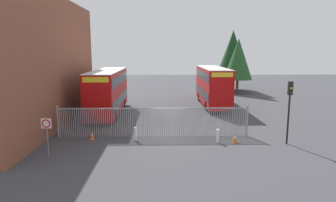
{
  "coord_description": "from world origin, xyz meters",
  "views": [
    {
      "loc": [
        -0.55,
        -21.31,
        6.29
      ],
      "look_at": [
        0.0,
        4.0,
        2.0
      ],
      "focal_mm": 31.62,
      "sensor_mm": 36.0,
      "label": 1
    }
  ],
  "objects_px": {
    "bollard_center_front": "(218,136)",
    "traffic_cone_by_gate": "(92,135)",
    "double_decker_bus_near_gate": "(108,90)",
    "double_decker_bus_behind_fence_left": "(212,85)",
    "bollard_near_left": "(135,134)",
    "speed_limit_sign_post": "(47,128)",
    "traffic_light_kerbside": "(290,101)",
    "traffic_cone_mid_forecourt": "(235,138)"
  },
  "relations": [
    {
      "from": "double_decker_bus_near_gate",
      "to": "traffic_cone_by_gate",
      "type": "relative_size",
      "value": 18.32
    },
    {
      "from": "double_decker_bus_near_gate",
      "to": "traffic_cone_by_gate",
      "type": "xyz_separation_m",
      "value": [
        0.32,
        -8.62,
        -2.13
      ]
    },
    {
      "from": "speed_limit_sign_post",
      "to": "traffic_light_kerbside",
      "type": "distance_m",
      "value": 15.62
    },
    {
      "from": "bollard_near_left",
      "to": "traffic_cone_by_gate",
      "type": "xyz_separation_m",
      "value": [
        -3.15,
        0.41,
        -0.19
      ]
    },
    {
      "from": "bollard_near_left",
      "to": "bollard_center_front",
      "type": "xyz_separation_m",
      "value": [
        5.76,
        -0.53,
        0.0
      ]
    },
    {
      "from": "double_decker_bus_near_gate",
      "to": "traffic_cone_by_gate",
      "type": "height_order",
      "value": "double_decker_bus_near_gate"
    },
    {
      "from": "double_decker_bus_behind_fence_left",
      "to": "speed_limit_sign_post",
      "type": "height_order",
      "value": "double_decker_bus_behind_fence_left"
    },
    {
      "from": "double_decker_bus_near_gate",
      "to": "traffic_light_kerbside",
      "type": "xyz_separation_m",
      "value": [
        13.92,
        -9.97,
        0.56
      ]
    },
    {
      "from": "traffic_cone_by_gate",
      "to": "speed_limit_sign_post",
      "type": "relative_size",
      "value": 0.25
    },
    {
      "from": "speed_limit_sign_post",
      "to": "bollard_near_left",
      "type": "bearing_deg",
      "value": 31.64
    },
    {
      "from": "bollard_center_front",
      "to": "traffic_light_kerbside",
      "type": "distance_m",
      "value": 5.34
    },
    {
      "from": "bollard_center_front",
      "to": "speed_limit_sign_post",
      "type": "height_order",
      "value": "speed_limit_sign_post"
    },
    {
      "from": "double_decker_bus_behind_fence_left",
      "to": "traffic_cone_mid_forecourt",
      "type": "xyz_separation_m",
      "value": [
        -0.84,
        -14.34,
        -2.13
      ]
    },
    {
      "from": "double_decker_bus_behind_fence_left",
      "to": "traffic_light_kerbside",
      "type": "xyz_separation_m",
      "value": [
        2.66,
        -14.77,
        0.56
      ]
    },
    {
      "from": "speed_limit_sign_post",
      "to": "traffic_cone_by_gate",
      "type": "bearing_deg",
      "value": 62.23
    },
    {
      "from": "traffic_cone_by_gate",
      "to": "speed_limit_sign_post",
      "type": "bearing_deg",
      "value": -117.77
    },
    {
      "from": "double_decker_bus_behind_fence_left",
      "to": "traffic_light_kerbside",
      "type": "relative_size",
      "value": 2.51
    },
    {
      "from": "traffic_cone_by_gate",
      "to": "speed_limit_sign_post",
      "type": "height_order",
      "value": "speed_limit_sign_post"
    },
    {
      "from": "traffic_cone_mid_forecourt",
      "to": "traffic_light_kerbside",
      "type": "relative_size",
      "value": 0.14
    },
    {
      "from": "double_decker_bus_behind_fence_left",
      "to": "traffic_cone_by_gate",
      "type": "bearing_deg",
      "value": -129.21
    },
    {
      "from": "traffic_cone_by_gate",
      "to": "double_decker_bus_near_gate",
      "type": "bearing_deg",
      "value": 92.12
    },
    {
      "from": "traffic_light_kerbside",
      "to": "bollard_center_front",
      "type": "bearing_deg",
      "value": 175.02
    },
    {
      "from": "double_decker_bus_near_gate",
      "to": "bollard_center_front",
      "type": "height_order",
      "value": "double_decker_bus_near_gate"
    },
    {
      "from": "traffic_cone_by_gate",
      "to": "traffic_light_kerbside",
      "type": "distance_m",
      "value": 13.93
    },
    {
      "from": "bollard_center_front",
      "to": "double_decker_bus_near_gate",
      "type": "bearing_deg",
      "value": 133.98
    },
    {
      "from": "bollard_center_front",
      "to": "traffic_cone_by_gate",
      "type": "height_order",
      "value": "bollard_center_front"
    },
    {
      "from": "double_decker_bus_behind_fence_left",
      "to": "bollard_near_left",
      "type": "height_order",
      "value": "double_decker_bus_behind_fence_left"
    },
    {
      "from": "bollard_near_left",
      "to": "bollard_center_front",
      "type": "relative_size",
      "value": 1.0
    },
    {
      "from": "traffic_cone_by_gate",
      "to": "traffic_light_kerbside",
      "type": "xyz_separation_m",
      "value": [
        13.6,
        -1.35,
        2.7
      ]
    },
    {
      "from": "traffic_cone_by_gate",
      "to": "traffic_cone_mid_forecourt",
      "type": "relative_size",
      "value": 1.0
    },
    {
      "from": "double_decker_bus_near_gate",
      "to": "double_decker_bus_behind_fence_left",
      "type": "xyz_separation_m",
      "value": [
        11.26,
        4.8,
        0.0
      ]
    },
    {
      "from": "bollard_center_front",
      "to": "double_decker_bus_behind_fence_left",
      "type": "bearing_deg",
      "value": 81.91
    },
    {
      "from": "double_decker_bus_near_gate",
      "to": "bollard_center_front",
      "type": "relative_size",
      "value": 11.38
    },
    {
      "from": "bollard_near_left",
      "to": "speed_limit_sign_post",
      "type": "xyz_separation_m",
      "value": [
        -4.98,
        -3.07,
        1.3
      ]
    },
    {
      "from": "double_decker_bus_near_gate",
      "to": "double_decker_bus_behind_fence_left",
      "type": "height_order",
      "value": "same"
    },
    {
      "from": "bollard_center_front",
      "to": "traffic_cone_by_gate",
      "type": "bearing_deg",
      "value": 173.97
    },
    {
      "from": "traffic_cone_by_gate",
      "to": "traffic_cone_mid_forecourt",
      "type": "xyz_separation_m",
      "value": [
        10.11,
        -0.93,
        0.0
      ]
    },
    {
      "from": "double_decker_bus_near_gate",
      "to": "traffic_light_kerbside",
      "type": "relative_size",
      "value": 2.51
    },
    {
      "from": "double_decker_bus_near_gate",
      "to": "traffic_cone_mid_forecourt",
      "type": "xyz_separation_m",
      "value": [
        10.43,
        -9.54,
        -2.13
      ]
    },
    {
      "from": "double_decker_bus_near_gate",
      "to": "traffic_cone_by_gate",
      "type": "bearing_deg",
      "value": -87.88
    },
    {
      "from": "bollard_center_front",
      "to": "speed_limit_sign_post",
      "type": "distance_m",
      "value": 11.11
    },
    {
      "from": "traffic_cone_by_gate",
      "to": "traffic_cone_mid_forecourt",
      "type": "distance_m",
      "value": 10.15
    }
  ]
}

